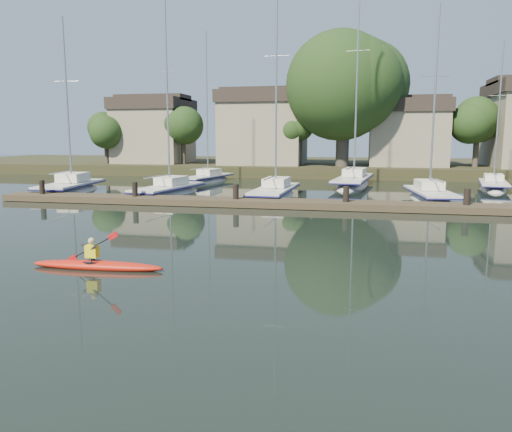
% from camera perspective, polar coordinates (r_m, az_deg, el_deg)
% --- Properties ---
extents(ground, '(160.00, 160.00, 0.00)m').
position_cam_1_polar(ground, '(13.64, -4.39, -7.11)').
color(ground, black).
rests_on(ground, ground).
extents(kayak, '(4.04, 0.76, 1.29)m').
position_cam_1_polar(kayak, '(15.22, -17.80, -5.20)').
color(kayak, red).
rests_on(kayak, ground).
extents(dock, '(34.00, 2.00, 1.80)m').
position_cam_1_polar(dock, '(27.07, 3.86, 1.44)').
color(dock, '#453A27').
rests_on(dock, ground).
extents(sailboat_0, '(3.25, 8.40, 12.98)m').
position_cam_1_polar(sailboat_0, '(36.43, -20.38, 2.21)').
color(sailboat_0, silver).
rests_on(sailboat_0, ground).
extents(sailboat_1, '(3.21, 8.49, 13.55)m').
position_cam_1_polar(sailboat_1, '(33.22, -9.98, 2.07)').
color(sailboat_1, silver).
rests_on(sailboat_1, ground).
extents(sailboat_2, '(2.42, 9.04, 14.85)m').
position_cam_1_polar(sailboat_2, '(31.50, 2.16, 1.82)').
color(sailboat_2, silver).
rests_on(sailboat_2, ground).
extents(sailboat_3, '(2.90, 8.00, 12.61)m').
position_cam_1_polar(sailboat_3, '(31.81, 19.25, 1.39)').
color(sailboat_3, silver).
rests_on(sailboat_3, ground).
extents(sailboat_5, '(3.43, 8.28, 13.36)m').
position_cam_1_polar(sailboat_5, '(42.30, -5.63, 3.68)').
color(sailboat_5, silver).
rests_on(sailboat_5, ground).
extents(sailboat_6, '(3.57, 11.18, 17.47)m').
position_cam_1_polar(sailboat_6, '(39.78, 11.03, 3.16)').
color(sailboat_6, silver).
rests_on(sailboat_6, ground).
extents(sailboat_7, '(3.10, 7.40, 11.58)m').
position_cam_1_polar(sailboat_7, '(40.18, 25.45, 2.54)').
color(sailboat_7, silver).
rests_on(sailboat_7, ground).
extents(shore, '(90.00, 25.25, 12.75)m').
position_cam_1_polar(shore, '(52.91, 9.64, 8.35)').
color(shore, '#252E17').
rests_on(shore, ground).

